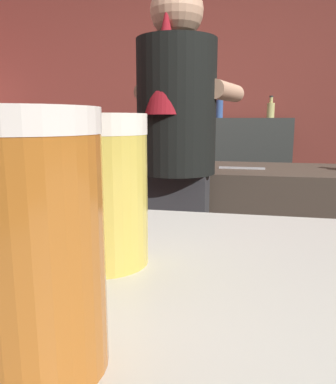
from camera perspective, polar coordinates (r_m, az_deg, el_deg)
wall_back at (r=3.49m, az=6.63°, el=13.62°), size 5.20×0.10×2.70m
prep_counter at (r=2.19m, az=11.94°, el=-8.48°), size 2.10×0.60×0.92m
back_shelf at (r=3.24m, az=8.94°, el=0.43°), size 1.00×0.36×1.20m
bartender at (r=1.65m, az=1.18°, el=4.68°), size 0.48×0.55×1.73m
mixing_bowl at (r=2.21m, az=-7.00°, el=4.90°), size 0.20×0.20×0.05m
chefs_knife at (r=2.03m, az=11.14°, el=3.60°), size 0.24×0.03×0.01m
pint_glass_near at (r=0.32m, az=-9.93°, el=0.26°), size 0.08×0.08×0.13m
pint_glass_far at (r=0.19m, az=-20.32°, el=-7.46°), size 0.07×0.07×0.13m
bottle_olive_oil at (r=3.24m, az=7.82°, el=12.54°), size 0.06×0.06×0.21m
bottle_hot_sauce at (r=3.29m, az=1.35°, el=12.60°), size 0.05×0.05×0.21m
bottle_vinegar at (r=3.24m, az=15.33°, el=12.00°), size 0.06×0.06×0.18m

